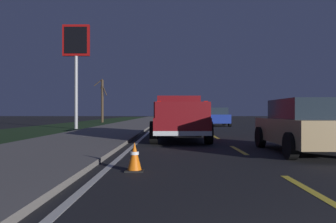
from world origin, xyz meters
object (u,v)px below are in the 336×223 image
Objects in this scene: sedan_blue at (216,117)px; gas_price_sign at (76,50)px; bare_tree_far at (102,100)px; sedan_tan at (305,126)px; pickup_truck at (179,118)px; traffic_cone_near at (135,157)px.

gas_price_sign reaches higher than sedan_blue.
gas_price_sign is 1.47× the size of bare_tree_far.
sedan_tan is at bearing -179.82° from sedan_blue.
pickup_truck is 5.91m from sedan_tan.
pickup_truck is 0.75× the size of gas_price_sign.
traffic_cone_near is at bearing 172.38° from pickup_truck.
sedan_blue is at bearing 0.18° from sedan_tan.
sedan_tan is 0.88× the size of bare_tree_far.
sedan_tan is at bearing -56.24° from traffic_cone_near.
bare_tree_far reaches higher than pickup_truck.
sedan_tan is 0.60× the size of gas_price_sign.
sedan_tan is (-18.93, -0.06, 0.00)m from sedan_blue.
sedan_tan is 7.63× the size of traffic_cone_near.
gas_price_sign reaches higher than pickup_truck.
traffic_cone_near is at bearing -167.31° from bare_tree_far.
sedan_blue is at bearing -13.76° from pickup_truck.
gas_price_sign is (14.01, 10.57, 4.74)m from sedan_tan.
traffic_cone_near is (-17.07, -5.99, -5.24)m from gas_price_sign.
pickup_truck is at bearing -161.18° from bare_tree_far.
traffic_cone_near is (-22.00, 4.52, -0.50)m from sedan_blue.
gas_price_sign is at bearing 37.17° from pickup_truck.
sedan_tan is 31.29m from bare_tree_far.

